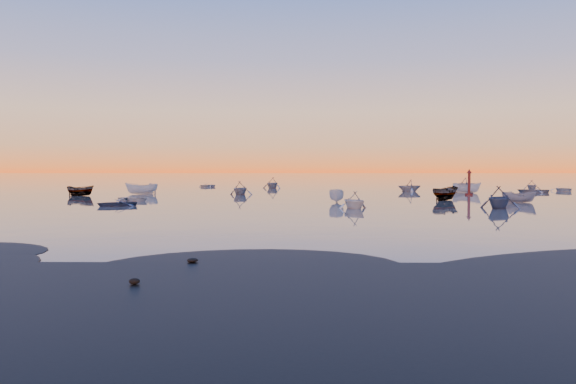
{
  "coord_description": "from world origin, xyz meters",
  "views": [
    {
      "loc": [
        3.14,
        -23.23,
        3.47
      ],
      "look_at": [
        2.57,
        28.0,
        1.31
      ],
      "focal_mm": 35.0,
      "sensor_mm": 36.0,
      "label": 1
    }
  ],
  "objects_px": {
    "channel_marker": "(469,184)",
    "boat_near_right": "(354,208)",
    "boat_near_left": "(134,201)",
    "boat_near_center": "(519,203)"
  },
  "relations": [
    {
      "from": "channel_marker",
      "to": "boat_near_right",
      "type": "bearing_deg",
      "value": -125.66
    },
    {
      "from": "boat_near_left",
      "to": "boat_near_right",
      "type": "height_order",
      "value": "boat_near_right"
    },
    {
      "from": "boat_near_left",
      "to": "boat_near_center",
      "type": "xyz_separation_m",
      "value": [
        39.86,
        -2.0,
        0.0
      ]
    },
    {
      "from": "boat_near_right",
      "to": "channel_marker",
      "type": "relative_size",
      "value": 0.94
    },
    {
      "from": "boat_near_right",
      "to": "channel_marker",
      "type": "bearing_deg",
      "value": -152.33
    },
    {
      "from": "boat_near_center",
      "to": "channel_marker",
      "type": "relative_size",
      "value": 1.01
    },
    {
      "from": "boat_near_left",
      "to": "boat_near_right",
      "type": "xyz_separation_m",
      "value": [
        22.21,
        -10.47,
        0.0
      ]
    },
    {
      "from": "boat_near_right",
      "to": "boat_near_left",
      "type": "bearing_deg",
      "value": -51.92
    },
    {
      "from": "boat_near_center",
      "to": "channel_marker",
      "type": "bearing_deg",
      "value": 2.53
    },
    {
      "from": "boat_near_left",
      "to": "boat_near_center",
      "type": "distance_m",
      "value": 39.91
    }
  ]
}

